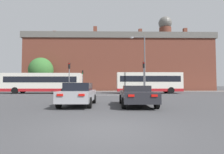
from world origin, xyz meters
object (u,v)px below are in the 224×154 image
at_px(car_saloon_left, 79,94).
at_px(bus_crossing_trailing, 43,83).
at_px(traffic_light_near_left, 69,73).
at_px(car_roadster_right, 137,95).
at_px(traffic_light_near_right, 144,73).
at_px(street_lamp_junction, 142,59).
at_px(bus_crossing_lead, 149,82).
at_px(traffic_light_far_left, 83,77).
at_px(pedestrian_waiting, 85,87).

relative_size(car_saloon_left, bus_crossing_trailing, 0.37).
xyz_separation_m(car_saloon_left, traffic_light_near_left, (-3.57, 12.83, 2.20)).
height_order(car_roadster_right, traffic_light_near_right, traffic_light_near_right).
xyz_separation_m(traffic_light_near_right, traffic_light_near_left, (-10.32, 0.28, -0.06)).
bearing_deg(street_lamp_junction, traffic_light_near_left, -178.09).
bearing_deg(car_saloon_left, bus_crossing_lead, 63.92).
relative_size(bus_crossing_lead, traffic_light_near_left, 2.31).
xyz_separation_m(bus_crossing_trailing, traffic_light_near_right, (15.28, -3.97, 1.30)).
height_order(car_saloon_left, bus_crossing_trailing, bus_crossing_trailing).
xyz_separation_m(car_saloon_left, traffic_light_far_left, (-3.66, 25.71, 2.23)).
relative_size(car_roadster_right, bus_crossing_trailing, 0.37).
bearing_deg(street_lamp_junction, bus_crossing_trailing, 167.62).
height_order(traffic_light_near_left, pedestrian_waiting, traffic_light_near_left).
distance_m(car_roadster_right, pedestrian_waiting, 27.01).
bearing_deg(car_saloon_left, car_roadster_right, -2.51).
xyz_separation_m(car_saloon_left, street_lamp_junction, (6.69, 13.18, 4.24)).
bearing_deg(car_saloon_left, street_lamp_junction, 63.76).
xyz_separation_m(car_roadster_right, traffic_light_far_left, (-7.39, 25.91, 2.31)).
distance_m(car_roadster_right, street_lamp_junction, 14.38).
height_order(car_saloon_left, street_lamp_junction, street_lamp_junction).
bearing_deg(traffic_light_far_left, car_roadster_right, -74.09).
relative_size(car_saloon_left, street_lamp_junction, 0.54).
bearing_deg(bus_crossing_trailing, pedestrian_waiting, -29.81).
relative_size(traffic_light_near_right, traffic_light_far_left, 1.01).
height_order(traffic_light_near_right, traffic_light_far_left, traffic_light_near_right).
xyz_separation_m(traffic_light_far_left, street_lamp_junction, (10.36, -12.53, 2.02)).
relative_size(traffic_light_far_left, pedestrian_waiting, 2.82).
relative_size(bus_crossing_trailing, traffic_light_near_right, 2.68).
height_order(car_roadster_right, street_lamp_junction, street_lamp_junction).
bearing_deg(car_roadster_right, traffic_light_far_left, 106.74).
bearing_deg(street_lamp_junction, pedestrian_waiting, 127.73).
relative_size(bus_crossing_lead, street_lamp_junction, 1.22).
bearing_deg(bus_crossing_lead, street_lamp_junction, 153.87).
height_order(bus_crossing_lead, street_lamp_junction, street_lamp_junction).
height_order(bus_crossing_lead, traffic_light_near_left, traffic_light_near_left).
xyz_separation_m(traffic_light_near_left, street_lamp_junction, (10.26, 0.34, 2.04)).
distance_m(traffic_light_near_left, street_lamp_junction, 10.47).
relative_size(bus_crossing_lead, traffic_light_near_right, 2.26).
bearing_deg(street_lamp_junction, bus_crossing_lead, 63.87).
height_order(car_saloon_left, traffic_light_near_right, traffic_light_near_right).
relative_size(traffic_light_near_left, traffic_light_far_left, 0.99).
relative_size(bus_crossing_trailing, traffic_light_far_left, 2.71).
relative_size(car_roadster_right, bus_crossing_lead, 0.44).
height_order(traffic_light_far_left, pedestrian_waiting, traffic_light_far_left).
xyz_separation_m(street_lamp_junction, pedestrian_waiting, (-9.85, 12.73, -4.08)).
relative_size(traffic_light_near_left, street_lamp_junction, 0.53).
bearing_deg(pedestrian_waiting, traffic_light_near_left, -28.29).
bearing_deg(car_roadster_right, bus_crossing_lead, 75.48).
bearing_deg(traffic_light_near_right, traffic_light_far_left, 128.35).
bearing_deg(car_saloon_left, traffic_light_near_left, 106.24).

